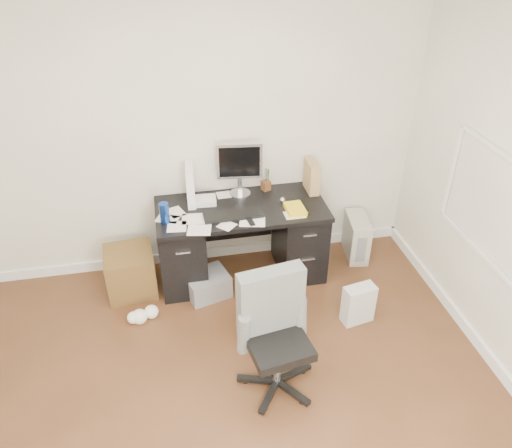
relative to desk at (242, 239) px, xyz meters
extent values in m
plane|color=#472C17|center=(-0.30, -1.65, -0.40)|extent=(4.00, 4.00, 0.00)
cube|color=beige|center=(-0.30, 0.35, 0.95)|extent=(4.00, 0.02, 2.70)
cube|color=white|center=(-0.30, 0.33, -0.35)|extent=(4.00, 0.03, 0.10)
cube|color=white|center=(1.69, -1.65, -0.35)|extent=(0.03, 4.00, 0.10)
cube|color=black|center=(0.00, 0.00, 0.33)|extent=(1.50, 0.70, 0.04)
cube|color=black|center=(-0.55, 0.00, -0.04)|extent=(0.40, 0.60, 0.71)
cube|color=black|center=(0.55, 0.00, -0.04)|extent=(0.40, 0.60, 0.71)
cube|color=black|center=(0.00, 0.33, 0.06)|extent=(0.70, 0.03, 0.51)
cube|color=black|center=(-0.09, -0.14, 0.36)|extent=(0.51, 0.19, 0.03)
sphere|color=silver|center=(0.37, 0.00, 0.38)|extent=(0.07, 0.07, 0.05)
cylinder|color=#163B9C|center=(-0.67, -0.12, 0.44)|extent=(0.09, 0.09, 0.18)
cube|color=white|center=(-0.42, 0.17, 0.52)|extent=(0.15, 0.30, 0.34)
cube|color=#A0804D|center=(0.69, 0.17, 0.49)|extent=(0.13, 0.25, 0.29)
cube|color=yellow|center=(0.46, -0.16, 0.37)|extent=(0.18, 0.22, 0.04)
cube|color=#A6A195|center=(1.17, 0.09, -0.19)|extent=(0.25, 0.45, 0.42)
cube|color=silver|center=(0.85, -0.81, -0.22)|extent=(0.29, 0.23, 0.35)
cube|color=#4A3316|center=(-1.03, -0.04, -0.19)|extent=(0.45, 0.45, 0.42)
cube|color=slate|center=(-0.36, -0.23, -0.29)|extent=(0.44, 0.39, 0.22)
camera|label=1|loc=(-0.61, -3.72, 2.62)|focal=35.00mm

